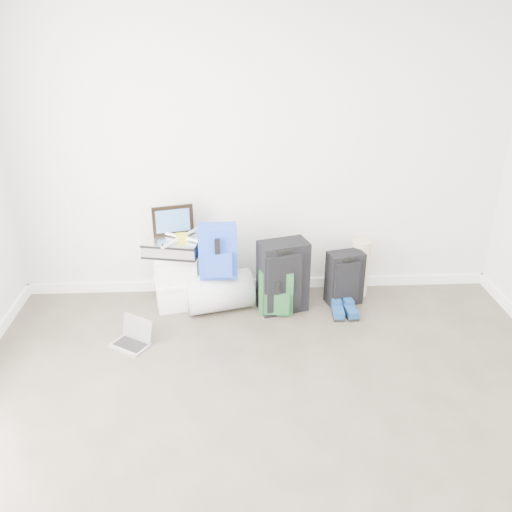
{
  "coord_description": "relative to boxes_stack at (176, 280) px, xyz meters",
  "views": [
    {
      "loc": [
        -0.27,
        -2.24,
        2.54
      ],
      "look_at": [
        -0.07,
        1.9,
        0.62
      ],
      "focal_mm": 38.0,
      "sensor_mm": 36.0,
      "label": 1
    }
  ],
  "objects": [
    {
      "name": "ground",
      "position": [
        0.79,
        -2.19,
        -0.27
      ],
      "size": [
        5.0,
        5.0,
        0.0
      ],
      "primitive_type": "plane",
      "color": "#39312A",
      "rests_on": "ground"
    },
    {
      "name": "room_envelope",
      "position": [
        0.79,
        -2.17,
        1.45
      ],
      "size": [
        4.52,
        5.02,
        2.71
      ],
      "color": "silver",
      "rests_on": "ground"
    },
    {
      "name": "boxes_stack",
      "position": [
        0.0,
        0.0,
        0.0
      ],
      "size": [
        0.43,
        0.38,
        0.54
      ],
      "rotation": [
        0.0,
        0.0,
        0.21
      ],
      "color": "white",
      "rests_on": "ground"
    },
    {
      "name": "briefcase",
      "position": [
        0.0,
        0.0,
        0.34
      ],
      "size": [
        0.54,
        0.44,
        0.14
      ],
      "primitive_type": "cube",
      "rotation": [
        0.0,
        0.0,
        -0.21
      ],
      "color": "#B2B2B7",
      "rests_on": "boxes_stack"
    },
    {
      "name": "painting",
      "position": [
        -0.0,
        0.1,
        0.54
      ],
      "size": [
        0.36,
        0.11,
        0.27
      ],
      "rotation": [
        0.0,
        0.0,
        0.24
      ],
      "color": "black",
      "rests_on": "briefcase"
    },
    {
      "name": "drone",
      "position": [
        0.08,
        -0.02,
        0.43
      ],
      "size": [
        0.46,
        0.46,
        0.05
      ],
      "rotation": [
        0.0,
        0.0,
        0.2
      ],
      "color": "gold",
      "rests_on": "briefcase"
    },
    {
      "name": "duffel_bag",
      "position": [
        0.4,
        -0.08,
        -0.09
      ],
      "size": [
        0.65,
        0.49,
        0.36
      ],
      "primitive_type": "cylinder",
      "rotation": [
        0.0,
        1.57,
        0.25
      ],
      "color": "#979AA0",
      "rests_on": "ground"
    },
    {
      "name": "blue_backpack",
      "position": [
        0.4,
        -0.11,
        0.31
      ],
      "size": [
        0.34,
        0.25,
        0.47
      ],
      "rotation": [
        0.0,
        0.0,
        0.02
      ],
      "color": "blue",
      "rests_on": "duffel_bag"
    },
    {
      "name": "large_suitcase",
      "position": [
        0.97,
        -0.11,
        0.06
      ],
      "size": [
        0.48,
        0.38,
        0.66
      ],
      "rotation": [
        0.0,
        0.0,
        0.28
      ],
      "color": "black",
      "rests_on": "ground"
    },
    {
      "name": "green_backpack",
      "position": [
        0.91,
        -0.17,
        -0.06
      ],
      "size": [
        0.32,
        0.24,
        0.43
      ],
      "rotation": [
        0.0,
        0.0,
        -0.08
      ],
      "color": "#163E1D",
      "rests_on": "ground"
    },
    {
      "name": "carry_on",
      "position": [
        1.56,
        -0.02,
        -0.02
      ],
      "size": [
        0.36,
        0.28,
        0.51
      ],
      "rotation": [
        0.0,
        0.0,
        0.25
      ],
      "color": "black",
      "rests_on": "ground"
    },
    {
      "name": "shoes",
      "position": [
        1.52,
        -0.25,
        -0.23
      ],
      "size": [
        0.23,
        0.26,
        0.08
      ],
      "rotation": [
        0.0,
        0.0,
        0.01
      ],
      "color": "black",
      "rests_on": "ground"
    },
    {
      "name": "rolled_rug",
      "position": [
        1.73,
        0.15,
        0.01
      ],
      "size": [
        0.18,
        0.18,
        0.55
      ],
      "primitive_type": "cylinder",
      "color": "tan",
      "rests_on": "ground"
    },
    {
      "name": "laptop",
      "position": [
        -0.31,
        -0.61,
        -0.22
      ],
      "size": [
        0.37,
        0.34,
        0.21
      ],
      "rotation": [
        0.0,
        0.0,
        -0.58
      ],
      "color": "#B4B4B8",
      "rests_on": "ground"
    }
  ]
}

